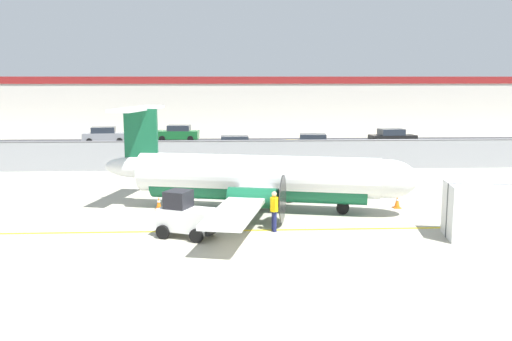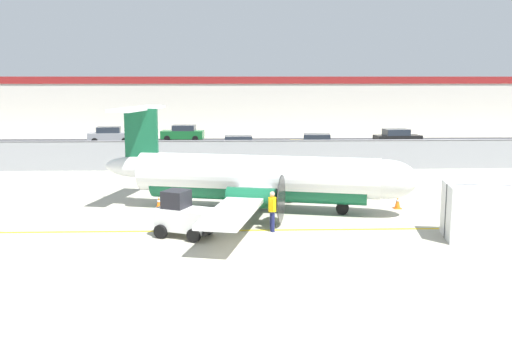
% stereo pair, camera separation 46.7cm
% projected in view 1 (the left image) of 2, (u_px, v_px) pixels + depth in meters
% --- Properties ---
extents(ground_plane, '(140.00, 140.00, 0.01)m').
position_uv_depth(ground_plane, '(250.00, 230.00, 23.97)').
color(ground_plane, '#B2AD99').
extents(perimeter_fence, '(98.00, 0.10, 2.10)m').
position_uv_depth(perimeter_fence, '(241.00, 154.00, 39.57)').
color(perimeter_fence, gray).
rests_on(perimeter_fence, ground).
extents(parking_lot_strip, '(98.00, 17.00, 0.12)m').
position_uv_depth(parking_lot_strip, '(238.00, 149.00, 51.07)').
color(parking_lot_strip, '#38383A').
rests_on(parking_lot_strip, ground).
extents(background_building, '(91.00, 8.10, 6.50)m').
position_uv_depth(background_building, '(235.00, 104.00, 68.78)').
color(background_building, beige).
rests_on(background_building, ground).
extents(commuter_airplane, '(15.14, 15.94, 4.92)m').
position_uv_depth(commuter_airplane, '(263.00, 178.00, 27.27)').
color(commuter_airplane, white).
rests_on(commuter_airplane, ground).
extents(baggage_tug, '(2.58, 2.11, 1.88)m').
position_uv_depth(baggage_tug, '(185.00, 216.00, 22.88)').
color(baggage_tug, silver).
rests_on(baggage_tug, ground).
extents(ground_crew_worker, '(0.39, 0.55, 1.70)m').
position_uv_depth(ground_crew_worker, '(274.00, 209.00, 23.70)').
color(ground_crew_worker, '#191E4C').
rests_on(ground_crew_worker, ground).
extents(cargo_container, '(2.67, 2.34, 2.20)m').
position_uv_depth(cargo_container, '(478.00, 211.00, 22.66)').
color(cargo_container, silver).
rests_on(cargo_container, ground).
extents(traffic_cone_near_left, '(0.36, 0.36, 0.64)m').
position_uv_depth(traffic_cone_near_left, '(159.00, 203.00, 27.67)').
color(traffic_cone_near_left, orange).
rests_on(traffic_cone_near_left, ground).
extents(traffic_cone_near_right, '(0.36, 0.36, 0.64)m').
position_uv_depth(traffic_cone_near_right, '(397.00, 202.00, 28.04)').
color(traffic_cone_near_right, orange).
rests_on(traffic_cone_near_right, ground).
extents(parked_car_0, '(4.35, 2.33, 1.58)m').
position_uv_depth(parked_car_0, '(105.00, 135.00, 54.75)').
color(parked_car_0, gray).
rests_on(parked_car_0, parking_lot_strip).
extents(parked_car_1, '(4.31, 2.25, 1.58)m').
position_uv_depth(parked_car_1, '(178.00, 133.00, 56.88)').
color(parked_car_1, '#19662D').
rests_on(parked_car_1, parking_lot_strip).
extents(parked_car_2, '(4.23, 2.05, 1.58)m').
position_uv_depth(parked_car_2, '(236.00, 146.00, 46.30)').
color(parked_car_2, black).
rests_on(parked_car_2, parking_lot_strip).
extents(parked_car_3, '(4.35, 2.32, 1.58)m').
position_uv_depth(parked_car_3, '(311.00, 143.00, 47.94)').
color(parked_car_3, '#B28C19').
rests_on(parked_car_3, parking_lot_strip).
extents(parked_car_4, '(4.36, 2.35, 1.58)m').
position_uv_depth(parked_car_4, '(392.00, 137.00, 52.75)').
color(parked_car_4, black).
rests_on(parked_car_4, parking_lot_strip).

